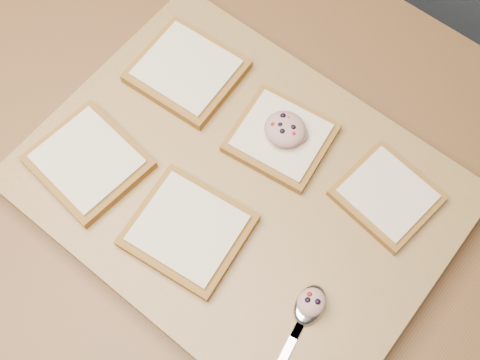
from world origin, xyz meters
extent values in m
plane|color=#515459|center=(0.00, 0.00, 0.00)|extent=(4.00, 4.00, 0.00)
cube|color=slate|center=(0.00, 0.00, 0.42)|extent=(1.90, 0.75, 0.84)
cube|color=brown|center=(0.00, 0.00, 0.87)|extent=(2.00, 0.80, 0.06)
cube|color=tan|center=(0.04, 0.00, 0.92)|extent=(0.51, 0.39, 0.04)
cube|color=olive|center=(-0.12, 0.08, 0.95)|extent=(0.14, 0.13, 0.01)
cube|color=beige|center=(-0.12, 0.08, 0.96)|extent=(0.12, 0.11, 0.00)
cube|color=olive|center=(0.04, 0.08, 0.95)|extent=(0.13, 0.12, 0.01)
cube|color=beige|center=(0.04, 0.08, 0.96)|extent=(0.11, 0.10, 0.00)
cube|color=olive|center=(0.19, 0.10, 0.95)|extent=(0.12, 0.11, 0.01)
cube|color=beige|center=(0.19, 0.10, 0.95)|extent=(0.10, 0.10, 0.00)
cube|color=olive|center=(-0.13, -0.10, 0.95)|extent=(0.14, 0.13, 0.01)
cube|color=beige|center=(-0.13, -0.10, 0.96)|extent=(0.12, 0.11, 0.00)
cube|color=olive|center=(0.03, -0.09, 0.95)|extent=(0.14, 0.13, 0.01)
cube|color=beige|center=(0.03, -0.09, 0.96)|extent=(0.12, 0.11, 0.00)
ellipsoid|color=tan|center=(0.04, 0.08, 0.97)|extent=(0.05, 0.05, 0.02)
sphere|color=black|center=(0.05, 0.09, 0.98)|extent=(0.01, 0.01, 0.01)
sphere|color=black|center=(0.03, 0.09, 0.98)|extent=(0.01, 0.01, 0.01)
sphere|color=black|center=(0.05, 0.07, 0.98)|extent=(0.01, 0.01, 0.01)
sphere|color=black|center=(0.04, 0.08, 0.98)|extent=(0.01, 0.01, 0.01)
sphere|color=#A5140C|center=(0.06, 0.08, 0.98)|extent=(0.01, 0.01, 0.01)
sphere|color=#A5140C|center=(0.04, 0.09, 0.98)|extent=(0.01, 0.01, 0.01)
sphere|color=#A5140C|center=(0.03, 0.07, 0.98)|extent=(0.01, 0.01, 0.01)
ellipsoid|color=silver|center=(0.19, -0.07, 0.95)|extent=(0.04, 0.05, 0.01)
cube|color=silver|center=(0.20, -0.09, 0.94)|extent=(0.01, 0.03, 0.00)
ellipsoid|color=tan|center=(0.19, -0.07, 0.96)|extent=(0.03, 0.03, 0.02)
sphere|color=black|center=(0.20, -0.07, 0.97)|extent=(0.01, 0.01, 0.01)
sphere|color=black|center=(0.19, -0.07, 0.97)|extent=(0.01, 0.01, 0.01)
sphere|color=#A5140C|center=(0.19, -0.06, 0.97)|extent=(0.01, 0.01, 0.01)
camera|label=1|loc=(0.21, -0.22, 1.63)|focal=45.00mm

